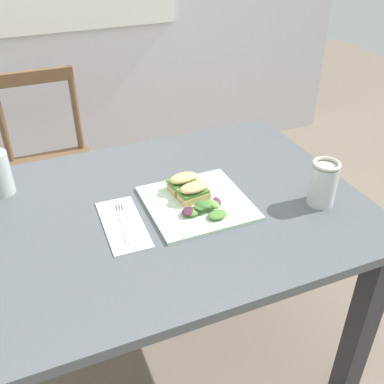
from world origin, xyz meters
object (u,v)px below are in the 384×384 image
(sandwich_half_front, at_px, (194,192))
(mason_jar_iced_tea, at_px, (323,185))
(sandwich_half_back, at_px, (183,182))
(fork_on_napkin, at_px, (122,220))
(chair_wooden_far, at_px, (51,167))
(plate_lunch, at_px, (197,203))
(dining_table, at_px, (161,240))

(sandwich_half_front, xyz_separation_m, mason_jar_iced_tea, (0.35, -0.15, 0.03))
(sandwich_half_front, bearing_deg, sandwich_half_back, 98.11)
(sandwich_half_back, xyz_separation_m, fork_on_napkin, (-0.22, -0.07, -0.03))
(fork_on_napkin, bearing_deg, chair_wooden_far, 97.06)
(plate_lunch, relative_size, mason_jar_iced_tea, 2.12)
(mason_jar_iced_tea, bearing_deg, sandwich_half_back, 149.34)
(chair_wooden_far, bearing_deg, sandwich_half_front, -69.63)
(plate_lunch, distance_m, fork_on_napkin, 0.23)
(chair_wooden_far, relative_size, sandwich_half_front, 8.95)
(dining_table, relative_size, chair_wooden_far, 1.41)
(plate_lunch, height_order, sandwich_half_back, sandwich_half_back)
(dining_table, relative_size, sandwich_half_front, 12.59)
(plate_lunch, distance_m, sandwich_half_front, 0.04)
(plate_lunch, bearing_deg, mason_jar_iced_tea, -21.50)
(sandwich_half_front, distance_m, mason_jar_iced_tea, 0.38)
(mason_jar_iced_tea, bearing_deg, fork_on_napkin, 166.25)
(sandwich_half_back, distance_m, mason_jar_iced_tea, 0.42)
(sandwich_half_front, height_order, sandwich_half_back, same)
(fork_on_napkin, bearing_deg, plate_lunch, -1.23)
(fork_on_napkin, height_order, mason_jar_iced_tea, mason_jar_iced_tea)
(dining_table, xyz_separation_m, mason_jar_iced_tea, (0.46, -0.16, 0.19))
(chair_wooden_far, distance_m, mason_jar_iced_tea, 1.33)
(sandwich_half_front, bearing_deg, mason_jar_iced_tea, -23.25)
(chair_wooden_far, xyz_separation_m, sandwich_half_front, (0.34, -0.92, 0.33))
(chair_wooden_far, distance_m, sandwich_half_back, 0.98)
(sandwich_half_back, bearing_deg, mason_jar_iced_tea, -30.66)
(chair_wooden_far, relative_size, fork_on_napkin, 4.68)
(sandwich_half_back, bearing_deg, chair_wooden_far, 111.21)
(chair_wooden_far, bearing_deg, dining_table, -75.38)
(chair_wooden_far, xyz_separation_m, sandwich_half_back, (0.33, -0.86, 0.33))
(plate_lunch, relative_size, sandwich_half_back, 3.07)
(chair_wooden_far, distance_m, plate_lunch, 1.04)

